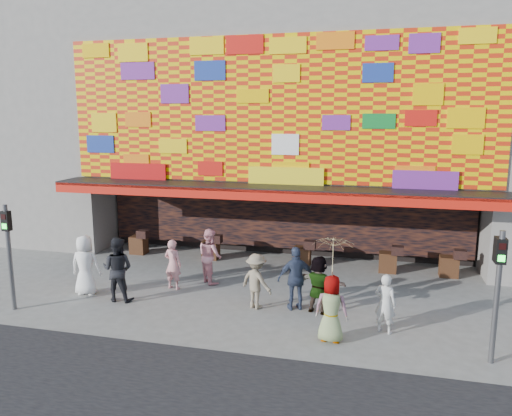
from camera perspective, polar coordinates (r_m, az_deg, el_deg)
The scene contains 15 objects.
ground at distance 14.27m, azimuth -1.78°, elevation -11.61°, with size 90.00×90.00×0.00m, color slate.
shop_building at distance 21.18m, azimuth 4.37°, elevation 10.16°, with size 15.20×9.40×10.00m.
neighbor_left at distance 26.58m, azimuth -25.05°, elevation 10.96°, with size 11.00×8.00×12.00m, color gray.
signal_left at distance 15.34m, azimuth -26.43°, elevation -3.85°, with size 0.22×0.20×3.00m.
signal_right at distance 12.00m, azimuth 25.94°, elevation -7.65°, with size 0.22×0.20×3.00m.
ped_a at distance 16.04m, azimuth -18.92°, elevation -6.19°, with size 0.90×0.58×1.83m, color white.
ped_b at distance 15.90m, azimuth -9.47°, elevation -6.36°, with size 0.58×0.38×1.59m, color pink.
ped_c at distance 15.23m, azimuth -15.54°, elevation -6.74°, with size 0.93×0.72×1.91m, color black.
ped_d at distance 14.17m, azimuth 0.04°, elevation -8.36°, with size 1.02×0.59×1.58m, color gray.
ped_e at distance 14.08m, azimuth 4.62°, elevation -8.03°, with size 1.06×0.44×1.81m, color #2F3A53.
ped_f at distance 13.97m, azimuth 7.17°, elevation -8.65°, with size 1.50×0.48×1.61m, color gray.
ped_g at distance 12.32m, azimuth 8.60°, elevation -11.32°, with size 0.80×0.52×1.65m, color gray.
ped_h at distance 13.07m, azimuth 14.56°, elevation -10.52°, with size 0.56×0.36×1.52m, color silver.
ped_i at distance 16.31m, azimuth -5.26°, elevation -5.45°, with size 0.87×0.68×1.79m, color pink.
parasol at distance 11.89m, azimuth 8.78°, elevation -5.40°, with size 1.00×1.02×1.84m.
Camera 1 is at (3.69, -12.68, 5.41)m, focal length 35.00 mm.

